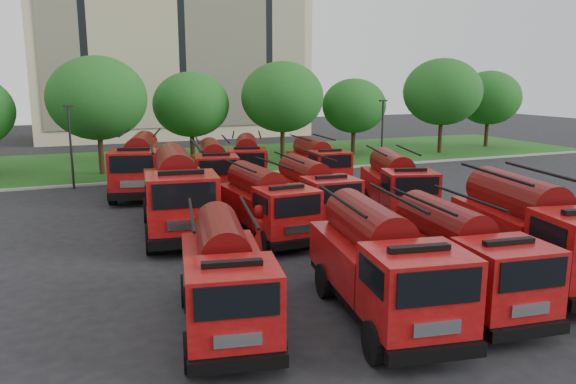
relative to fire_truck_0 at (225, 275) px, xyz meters
name	(u,v)px	position (x,y,z in m)	size (l,w,h in m)	color
ground	(350,247)	(6.71, 5.25, -1.47)	(140.00, 140.00, 0.00)	black
lawn	(200,160)	(6.71, 31.25, -1.41)	(70.00, 16.00, 0.12)	#1C4512
curb	(227,175)	(6.71, 23.15, -1.40)	(70.00, 0.30, 0.14)	gray
apartment_building	(169,26)	(8.71, 53.19, 11.03)	(30.00, 14.18, 25.00)	beige
tree_2	(97,98)	(-1.29, 26.75, 3.88)	(6.72, 6.72, 8.22)	#382314
tree_3	(191,105)	(5.71, 29.25, 3.21)	(5.88, 5.88, 7.19)	#382314
tree_4	(282,97)	(12.71, 27.75, 3.75)	(6.55, 6.55, 8.01)	#382314
tree_5	(354,106)	(19.71, 28.75, 2.88)	(5.46, 5.46, 6.68)	#382314
tree_6	(442,92)	(27.71, 27.25, 4.02)	(6.89, 6.89, 8.42)	#382314
tree_7	(489,98)	(34.71, 29.25, 3.35)	(6.05, 6.05, 7.39)	#382314
lamp_post_0	(70,142)	(-3.29, 22.45, 1.43)	(0.60, 0.25, 5.11)	black
lamp_post_1	(382,129)	(18.71, 22.45, 1.43)	(0.60, 0.25, 5.11)	black
fire_truck_0	(225,275)	(0.00, 0.00, 0.00)	(3.36, 6.72, 2.92)	black
fire_truck_1	(381,263)	(4.27, -1.05, 0.13)	(3.50, 7.27, 3.17)	black
fire_truck_2	(460,256)	(6.99, -1.10, 0.02)	(3.00, 6.73, 2.97)	black
fire_truck_3	(534,230)	(10.73, -0.27, 0.23)	(4.00, 7.79, 3.39)	black
fire_truck_4	(177,192)	(0.72, 10.01, 0.35)	(3.73, 8.25, 3.63)	black
fire_truck_5	(265,203)	(4.06, 7.98, 0.02)	(2.66, 6.60, 2.95)	black
fire_truck_6	(312,192)	(6.94, 9.44, 0.01)	(2.58, 6.56, 2.95)	black
fire_truck_7	(396,184)	(11.52, 9.33, 0.05)	(4.13, 7.02, 3.03)	black
fire_truck_8	(140,165)	(0.36, 19.22, 0.26)	(4.32, 7.93, 3.43)	black
fire_truck_9	(213,168)	(4.33, 17.60, 0.07)	(3.45, 7.02, 3.06)	black
fire_truck_10	(247,161)	(6.99, 19.47, 0.08)	(4.26, 7.14, 3.08)	black
fire_truck_11	(317,163)	(11.11, 17.78, -0.02)	(2.68, 6.49, 2.89)	black
firefighter_1	(515,321)	(7.65, -2.80, -1.47)	(0.82, 0.45, 1.69)	maroon
firefighter_2	(552,261)	(12.87, 0.78, -1.47)	(0.93, 0.53, 1.58)	maroon
firefighter_3	(484,267)	(10.08, 1.22, -1.47)	(1.19, 0.61, 1.84)	black
firefighter_4	(261,254)	(3.06, 5.73, -1.47)	(0.97, 0.63, 1.98)	maroon
firefighter_5	(414,234)	(10.25, 5.85, -1.47)	(1.41, 0.61, 1.52)	maroon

